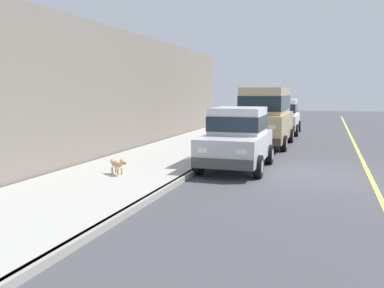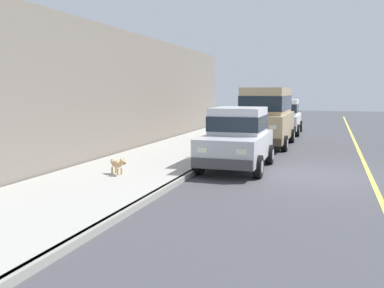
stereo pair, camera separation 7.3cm
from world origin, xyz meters
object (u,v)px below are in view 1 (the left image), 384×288
object	(u,v)px
car_tan_van	(266,114)
dog_tan	(118,164)
car_white_sedan	(281,116)
car_silver_hatchback	(237,137)
fire_hydrant	(202,147)

from	to	relation	value
car_tan_van	dog_tan	distance (m)	8.73
car_white_sedan	dog_tan	world-z (taller)	car_white_sedan
dog_tan	car_tan_van	bearing A→B (deg)	71.45
car_tan_van	car_silver_hatchback	bearing A→B (deg)	-90.71
car_silver_hatchback	car_tan_van	xyz separation A→B (m)	(0.07, 5.59, 0.42)
car_silver_hatchback	car_white_sedan	world-z (taller)	car_white_sedan
car_tan_van	car_white_sedan	size ratio (longest dim) A/B	1.06
fire_hydrant	dog_tan	bearing A→B (deg)	-109.55
car_silver_hatchback	fire_hydrant	world-z (taller)	car_silver_hatchback
dog_tan	car_silver_hatchback	bearing A→B (deg)	44.47
car_silver_hatchback	car_white_sedan	size ratio (longest dim) A/B	0.82
car_white_sedan	fire_hydrant	size ratio (longest dim) A/B	6.39
car_tan_van	car_white_sedan	xyz separation A→B (m)	(0.07, 5.64, -0.41)
car_white_sedan	fire_hydrant	distance (m)	10.43
car_white_sedan	fire_hydrant	bearing A→B (deg)	-98.63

